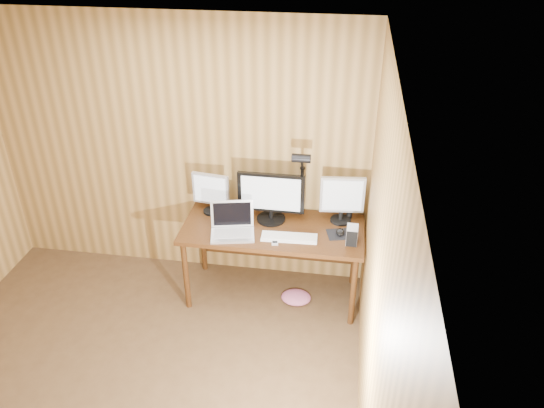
% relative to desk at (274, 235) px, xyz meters
% --- Properties ---
extents(room_shell, '(4.00, 4.00, 4.00)m').
position_rel_desk_xyz_m(room_shell, '(-0.93, -1.70, 0.62)').
color(room_shell, '#4E351E').
rests_on(room_shell, ground).
extents(desk, '(1.60, 0.70, 0.75)m').
position_rel_desk_xyz_m(desk, '(0.00, 0.00, 0.00)').
color(desk, '#3E210C').
rests_on(desk, floor).
extents(monitor_center, '(0.59, 0.26, 0.46)m').
position_rel_desk_xyz_m(monitor_center, '(-0.04, 0.05, 0.36)').
color(monitor_center, black).
rests_on(monitor_center, desk).
extents(monitor_left, '(0.34, 0.16, 0.39)m').
position_rel_desk_xyz_m(monitor_left, '(-0.60, 0.11, 0.33)').
color(monitor_left, black).
rests_on(monitor_left, desk).
extents(monitor_right, '(0.39, 0.18, 0.44)m').
position_rel_desk_xyz_m(monitor_right, '(0.59, 0.13, 0.36)').
color(monitor_right, black).
rests_on(monitor_right, desk).
extents(laptop, '(0.42, 0.36, 0.27)m').
position_rel_desk_xyz_m(laptop, '(-0.34, -0.19, 0.19)').
color(laptop, silver).
rests_on(laptop, desk).
extents(keyboard, '(0.48, 0.16, 0.02)m').
position_rel_desk_xyz_m(keyboard, '(0.16, -0.22, 0.13)').
color(keyboard, white).
rests_on(keyboard, desk).
extents(mousepad, '(0.26, 0.23, 0.00)m').
position_rel_desk_xyz_m(mousepad, '(0.59, -0.09, 0.12)').
color(mousepad, black).
rests_on(mousepad, desk).
extents(mouse, '(0.07, 0.11, 0.04)m').
position_rel_desk_xyz_m(mouse, '(0.59, -0.09, 0.15)').
color(mouse, black).
rests_on(mouse, mousepad).
extents(hard_drive, '(0.10, 0.14, 0.15)m').
position_rel_desk_xyz_m(hard_drive, '(0.69, -0.20, 0.20)').
color(hard_drive, silver).
rests_on(hard_drive, desk).
extents(phone, '(0.07, 0.11, 0.01)m').
position_rel_desk_xyz_m(phone, '(0.05, -0.29, 0.13)').
color(phone, silver).
rests_on(phone, desk).
extents(speaker, '(0.05, 0.05, 0.12)m').
position_rel_desk_xyz_m(speaker, '(0.66, 0.20, 0.18)').
color(speaker, black).
rests_on(speaker, desk).
extents(desk_lamp, '(0.16, 0.23, 0.70)m').
position_rel_desk_xyz_m(desk_lamp, '(0.22, 0.15, 0.56)').
color(desk_lamp, black).
rests_on(desk_lamp, desk).
extents(fabric_pile, '(0.29, 0.24, 0.09)m').
position_rel_desk_xyz_m(fabric_pile, '(0.23, -0.14, -0.58)').
color(fabric_pile, '#BF5C81').
rests_on(fabric_pile, floor).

